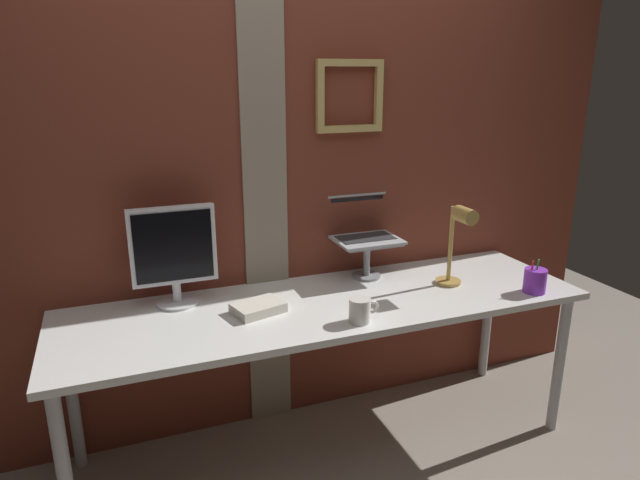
% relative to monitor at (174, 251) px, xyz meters
% --- Properties ---
extents(ground_plane, '(6.00, 6.00, 0.00)m').
position_rel_monitor_xyz_m(ground_plane, '(0.52, -0.24, -0.97)').
color(ground_plane, gray).
extents(brick_wall_back, '(3.52, 0.16, 2.63)m').
position_rel_monitor_xyz_m(brick_wall_back, '(0.52, 0.18, 0.35)').
color(brick_wall_back, brown).
rests_on(brick_wall_back, ground_plane).
extents(desk, '(2.27, 0.66, 0.73)m').
position_rel_monitor_xyz_m(desk, '(0.61, -0.21, -0.30)').
color(desk, white).
rests_on(desk, ground_plane).
extents(monitor, '(0.35, 0.18, 0.43)m').
position_rel_monitor_xyz_m(monitor, '(0.00, 0.00, 0.00)').
color(monitor, white).
rests_on(monitor, desk).
extents(laptop_stand, '(0.28, 0.22, 0.18)m').
position_rel_monitor_xyz_m(laptop_stand, '(0.89, 0.00, -0.11)').
color(laptop_stand, gray).
rests_on(laptop_stand, desk).
extents(laptop, '(0.31, 0.28, 0.21)m').
position_rel_monitor_xyz_m(laptop, '(0.89, 0.06, -0.00)').
color(laptop, '#ADB2B7').
rests_on(laptop, laptop_stand).
extents(desk_lamp, '(0.12, 0.20, 0.39)m').
position_rel_monitor_xyz_m(desk_lamp, '(1.22, -0.26, 0.00)').
color(desk_lamp, tan).
rests_on(desk_lamp, desk).
extents(pen_cup, '(0.10, 0.10, 0.16)m').
position_rel_monitor_xyz_m(pen_cup, '(1.51, -0.44, -0.18)').
color(pen_cup, purple).
rests_on(pen_cup, desk).
extents(coffee_mug, '(0.13, 0.09, 0.10)m').
position_rel_monitor_xyz_m(coffee_mug, '(0.65, -0.44, -0.19)').
color(coffee_mug, silver).
rests_on(coffee_mug, desk).
extents(paper_clutter_stack, '(0.23, 0.19, 0.04)m').
position_rel_monitor_xyz_m(paper_clutter_stack, '(0.30, -0.21, -0.22)').
color(paper_clutter_stack, silver).
rests_on(paper_clutter_stack, desk).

